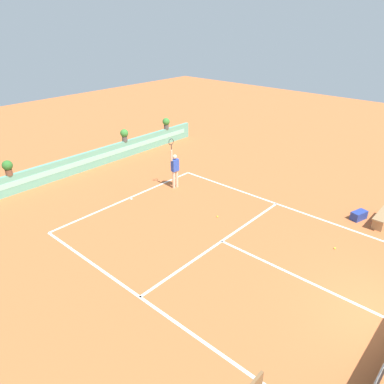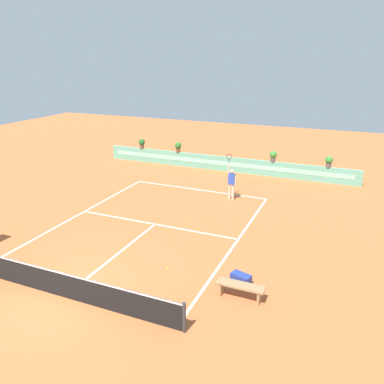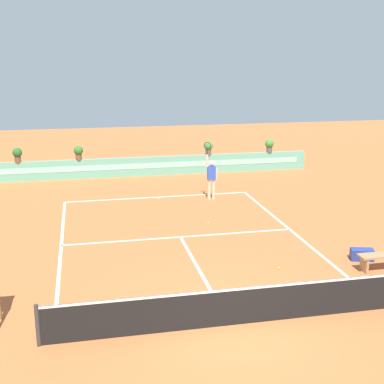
% 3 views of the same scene
% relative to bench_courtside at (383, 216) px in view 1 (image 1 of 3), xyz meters
% --- Properties ---
extents(ground_plane, '(60.00, 60.00, 0.00)m').
position_rel_bench_courtside_xyz_m(ground_plane, '(-5.41, 3.75, -0.38)').
color(ground_plane, '#BC6033').
extents(court_lines, '(8.32, 11.94, 0.01)m').
position_rel_bench_courtside_xyz_m(court_lines, '(-5.41, 4.47, -0.37)').
color(court_lines, white).
rests_on(court_lines, ground).
extents(back_wall_barrier, '(18.00, 0.21, 1.00)m').
position_rel_bench_courtside_xyz_m(back_wall_barrier, '(-5.41, 14.14, 0.12)').
color(back_wall_barrier, '#60A88E').
rests_on(back_wall_barrier, ground).
extents(bench_courtside, '(1.60, 0.44, 0.51)m').
position_rel_bench_courtside_xyz_m(bench_courtside, '(0.00, 0.00, 0.00)').
color(bench_courtside, '#99754C').
rests_on(bench_courtside, ground).
extents(gear_bag, '(0.77, 0.55, 0.36)m').
position_rel_bench_courtside_xyz_m(gear_bag, '(-0.22, 0.86, -0.20)').
color(gear_bag, navy).
rests_on(gear_bag, ground).
extents(tennis_player, '(0.62, 0.26, 2.58)m').
position_rel_bench_courtside_xyz_m(tennis_player, '(-3.12, 8.83, 0.67)').
color(tennis_player, beige).
rests_on(tennis_player, ground).
extents(tennis_ball_near_baseline, '(0.07, 0.07, 0.07)m').
position_rel_bench_courtside_xyz_m(tennis_ball_near_baseline, '(-4.08, 5.41, -0.34)').
color(tennis_ball_near_baseline, '#CCE033').
rests_on(tennis_ball_near_baseline, ground).
extents(tennis_ball_mid_court, '(0.07, 0.07, 0.07)m').
position_rel_bench_courtside_xyz_m(tennis_ball_mid_court, '(-3.04, 0.71, -0.34)').
color(tennis_ball_mid_court, '#CCE033').
rests_on(tennis_ball_mid_court, ground).
extents(potted_plant_left, '(0.48, 0.48, 0.72)m').
position_rel_bench_courtside_xyz_m(potted_plant_left, '(-8.85, 14.14, 1.04)').
color(potted_plant_left, brown).
rests_on(potted_plant_left, back_wall_barrier).
extents(potted_plant_far_right, '(0.48, 0.48, 0.72)m').
position_rel_bench_courtside_xyz_m(potted_plant_far_right, '(1.52, 14.14, 1.04)').
color(potted_plant_far_right, '#514C47').
rests_on(potted_plant_far_right, back_wall_barrier).
extents(potted_plant_right, '(0.48, 0.48, 0.72)m').
position_rel_bench_courtside_xyz_m(potted_plant_right, '(-1.96, 14.14, 1.04)').
color(potted_plant_right, '#514C47').
rests_on(potted_plant_right, back_wall_barrier).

